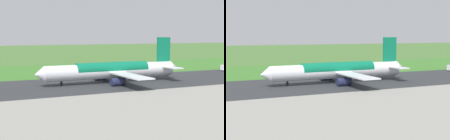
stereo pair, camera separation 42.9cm
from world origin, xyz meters
The scene contains 7 objects.
ground_plane centered at (0.00, 0.00, 0.00)m, with size 800.00×800.00×0.00m, color #477233.
runway_asphalt centered at (0.00, 0.00, 0.03)m, with size 600.00×37.79×0.06m, color #2D3033.
grass_verge_foreground centered at (0.00, -37.69, 0.02)m, with size 600.00×80.00×0.04m, color #3C782B.
airliner_main centered at (0.98, 0.00, 4.35)m, with size 53.99×44.05×15.88m.
service_truck_baggage centered at (-61.41, -14.06, 1.40)m, with size 5.74×5.64×2.65m.
no_stopping_sign centered at (-2.62, -35.03, 1.75)m, with size 0.60×0.10×2.98m.
traffic_cone_orange centered at (5.21, -40.98, 0.28)m, with size 0.40×0.40×0.55m, color orange.
Camera 2 is at (49.34, 107.65, 17.11)m, focal length 54.64 mm.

